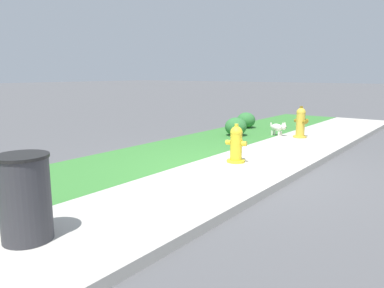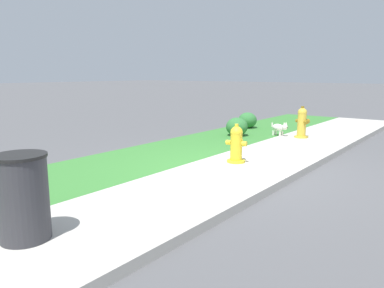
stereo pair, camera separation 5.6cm
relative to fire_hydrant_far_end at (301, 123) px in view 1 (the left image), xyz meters
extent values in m
plane|color=#515154|center=(-3.86, -0.34, -0.39)|extent=(120.00, 120.00, 0.00)
cube|color=#BCB7AD|center=(-3.86, -0.34, -0.39)|extent=(18.00, 1.81, 0.01)
cube|color=#387A33|center=(-3.86, 1.57, -0.39)|extent=(18.00, 2.01, 0.01)
cube|color=#BCB7AD|center=(-3.86, -1.32, -0.33)|extent=(18.00, 0.16, 0.12)
cylinder|color=gold|center=(0.00, 0.00, -0.37)|extent=(0.34, 0.34, 0.05)
cylinder|color=gold|center=(0.00, 0.00, -0.04)|extent=(0.22, 0.22, 0.60)
sphere|color=gold|center=(0.00, 0.00, 0.26)|extent=(0.23, 0.23, 0.23)
cube|color=olive|center=(0.00, 0.00, 0.39)|extent=(0.08, 0.08, 0.06)
cylinder|color=olive|center=(0.07, 0.14, 0.03)|extent=(0.12, 0.12, 0.09)
cylinder|color=olive|center=(-0.07, -0.13, 0.03)|extent=(0.12, 0.12, 0.09)
cylinder|color=olive|center=(0.14, -0.07, 0.03)|extent=(0.14, 0.15, 0.12)
cylinder|color=yellow|center=(-3.35, -0.07, -0.37)|extent=(0.34, 0.34, 0.05)
cylinder|color=yellow|center=(-3.35, -0.07, -0.08)|extent=(0.22, 0.22, 0.52)
sphere|color=yellow|center=(-3.35, -0.07, 0.17)|extent=(0.23, 0.23, 0.23)
cube|color=yellow|center=(-3.35, -0.07, 0.30)|extent=(0.06, 0.06, 0.06)
cylinder|color=yellow|center=(-3.38, 0.08, -0.02)|extent=(0.10, 0.10, 0.09)
cylinder|color=yellow|center=(-3.32, -0.22, -0.02)|extent=(0.10, 0.10, 0.09)
cylinder|color=yellow|center=(-3.19, -0.04, -0.02)|extent=(0.12, 0.14, 0.12)
ellipsoid|color=silver|center=(-0.06, 0.62, -0.17)|extent=(0.25, 0.36, 0.19)
sphere|color=silver|center=(-0.10, 0.42, -0.14)|extent=(0.15, 0.15, 0.15)
sphere|color=black|center=(-0.11, 0.35, -0.14)|extent=(0.03, 0.03, 0.03)
cone|color=silver|center=(-0.06, 0.40, -0.04)|extent=(0.06, 0.06, 0.07)
cone|color=silver|center=(-0.14, 0.42, -0.04)|extent=(0.06, 0.06, 0.07)
cylinder|color=silver|center=(-0.03, 0.51, -0.33)|extent=(0.05, 0.05, 0.13)
cylinder|color=silver|center=(-0.13, 0.53, -0.33)|extent=(0.05, 0.05, 0.13)
cylinder|color=silver|center=(0.01, 0.72, -0.33)|extent=(0.05, 0.05, 0.13)
cylinder|color=silver|center=(-0.09, 0.74, -0.33)|extent=(0.05, 0.05, 0.13)
cylinder|color=silver|center=(-0.02, 0.81, -0.11)|extent=(0.04, 0.04, 0.10)
cylinder|color=#333338|center=(-7.44, -0.10, 0.03)|extent=(0.49, 0.49, 0.84)
cylinder|color=black|center=(-7.44, -0.10, 0.46)|extent=(0.51, 0.51, 0.03)
ellipsoid|color=#337538|center=(-0.73, 1.48, -0.15)|extent=(0.57, 0.57, 0.49)
ellipsoid|color=#337538|center=(0.72, 1.97, -0.16)|extent=(0.55, 0.55, 0.47)
camera|label=1|loc=(-9.23, -3.48, 1.24)|focal=35.00mm
camera|label=2|loc=(-9.20, -3.53, 1.24)|focal=35.00mm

